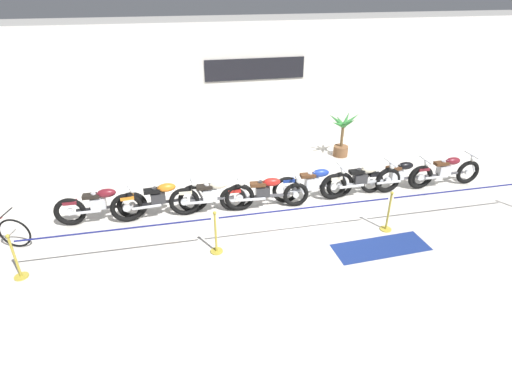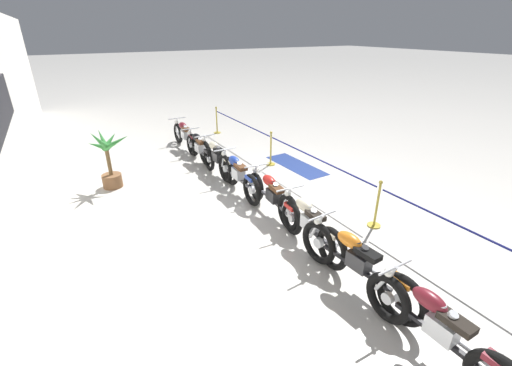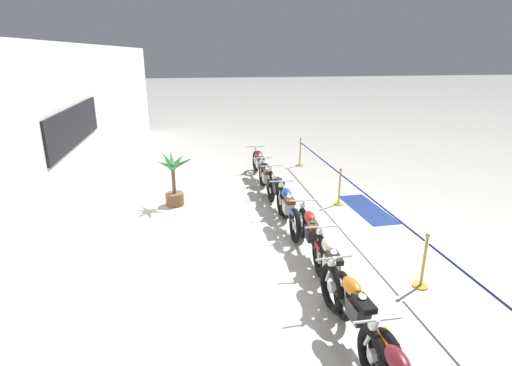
{
  "view_description": "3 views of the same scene",
  "coord_description": "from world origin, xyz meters",
  "px_view_note": "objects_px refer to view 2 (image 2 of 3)",
  "views": [
    {
      "loc": [
        -2.8,
        -8.36,
        5.49
      ],
      "look_at": [
        -0.92,
        0.36,
        0.86
      ],
      "focal_mm": 28.0,
      "sensor_mm": 36.0,
      "label": 1
    },
    {
      "loc": [
        -6.31,
        4.18,
        3.83
      ],
      "look_at": [
        -0.4,
        0.79,
        0.74
      ],
      "focal_mm": 24.0,
      "sensor_mm": 36.0,
      "label": 2
    },
    {
      "loc": [
        -7.82,
        2.86,
        4.03
      ],
      "look_at": [
        1.31,
        1.33,
        0.98
      ],
      "focal_mm": 28.0,
      "sensor_mm": 36.0,
      "label": 3
    }
  ],
  "objects_px": {
    "motorcycle_cream_2": "(309,224)",
    "potted_palm_left_of_row": "(109,160)",
    "motorcycle_blue_4": "(237,175)",
    "floor_banner": "(296,165)",
    "motorcycle_maroon_7": "(185,136)",
    "motorcycle_black_6": "(199,148)",
    "stanchion_mid_right": "(271,154)",
    "motorcycle_red_3": "(272,196)",
    "stanchion_mid_left": "(376,211)",
    "stanchion_far_left": "(358,184)",
    "motorcycle_orange_1": "(356,263)",
    "motorcycle_maroon_0": "(437,329)",
    "motorcycle_cream_5": "(217,159)",
    "stanchion_far_right": "(217,124)"
  },
  "relations": [
    {
      "from": "motorcycle_blue_4",
      "to": "motorcycle_cream_5",
      "type": "distance_m",
      "value": 1.37
    },
    {
      "from": "floor_banner",
      "to": "motorcycle_blue_4",
      "type": "bearing_deg",
      "value": 105.8
    },
    {
      "from": "motorcycle_black_6",
      "to": "motorcycle_maroon_7",
      "type": "relative_size",
      "value": 0.97
    },
    {
      "from": "stanchion_far_left",
      "to": "motorcycle_cream_2",
      "type": "bearing_deg",
      "value": 105.63
    },
    {
      "from": "motorcycle_maroon_7",
      "to": "floor_banner",
      "type": "distance_m",
      "value": 4.03
    },
    {
      "from": "motorcycle_black_6",
      "to": "motorcycle_maroon_7",
      "type": "distance_m",
      "value": 1.46
    },
    {
      "from": "motorcycle_cream_2",
      "to": "stanchion_far_left",
      "type": "distance_m",
      "value": 1.77
    },
    {
      "from": "motorcycle_red_3",
      "to": "stanchion_mid_left",
      "type": "relative_size",
      "value": 2.25
    },
    {
      "from": "motorcycle_red_3",
      "to": "stanchion_mid_left",
      "type": "distance_m",
      "value": 2.2
    },
    {
      "from": "stanchion_mid_left",
      "to": "motorcycle_orange_1",
      "type": "bearing_deg",
      "value": 123.53
    },
    {
      "from": "motorcycle_orange_1",
      "to": "motorcycle_blue_4",
      "type": "height_order",
      "value": "motorcycle_orange_1"
    },
    {
      "from": "motorcycle_cream_5",
      "to": "potted_palm_left_of_row",
      "type": "distance_m",
      "value": 2.83
    },
    {
      "from": "motorcycle_cream_2",
      "to": "floor_banner",
      "type": "distance_m",
      "value": 4.27
    },
    {
      "from": "motorcycle_cream_5",
      "to": "stanchion_far_left",
      "type": "bearing_deg",
      "value": -154.95
    },
    {
      "from": "motorcycle_cream_5",
      "to": "stanchion_far_right",
      "type": "distance_m",
      "value": 4.27
    },
    {
      "from": "motorcycle_blue_4",
      "to": "stanchion_mid_right",
      "type": "height_order",
      "value": "stanchion_mid_right"
    },
    {
      "from": "motorcycle_cream_2",
      "to": "potted_palm_left_of_row",
      "type": "height_order",
      "value": "potted_palm_left_of_row"
    },
    {
      "from": "motorcycle_maroon_7",
      "to": "floor_banner",
      "type": "relative_size",
      "value": 1.04
    },
    {
      "from": "stanchion_far_left",
      "to": "floor_banner",
      "type": "xyz_separation_m",
      "value": [
        3.08,
        -0.64,
        -0.75
      ]
    },
    {
      "from": "motorcycle_red_3",
      "to": "stanchion_far_left",
      "type": "xyz_separation_m",
      "value": [
        -0.9,
        -1.62,
        0.3
      ]
    },
    {
      "from": "motorcycle_black_6",
      "to": "stanchion_far_left",
      "type": "xyz_separation_m",
      "value": [
        -4.84,
        -1.8,
        0.3
      ]
    },
    {
      "from": "motorcycle_cream_5",
      "to": "motorcycle_black_6",
      "type": "height_order",
      "value": "motorcycle_cream_5"
    },
    {
      "from": "motorcycle_blue_4",
      "to": "potted_palm_left_of_row",
      "type": "xyz_separation_m",
      "value": [
        1.95,
        2.7,
        0.26
      ]
    },
    {
      "from": "stanchion_mid_left",
      "to": "stanchion_mid_right",
      "type": "bearing_deg",
      "value": 0.0
    },
    {
      "from": "stanchion_far_left",
      "to": "potted_palm_left_of_row",
      "type": "bearing_deg",
      "value": 46.47
    },
    {
      "from": "motorcycle_blue_4",
      "to": "stanchion_mid_right",
      "type": "distance_m",
      "value": 2.17
    },
    {
      "from": "motorcycle_cream_2",
      "to": "potted_palm_left_of_row",
      "type": "relative_size",
      "value": 1.44
    },
    {
      "from": "motorcycle_cream_5",
      "to": "stanchion_mid_right",
      "type": "height_order",
      "value": "stanchion_mid_right"
    },
    {
      "from": "motorcycle_red_3",
      "to": "motorcycle_black_6",
      "type": "xyz_separation_m",
      "value": [
        3.94,
        0.18,
        -0.0
      ]
    },
    {
      "from": "motorcycle_maroon_0",
      "to": "motorcycle_cream_5",
      "type": "distance_m",
      "value": 6.87
    },
    {
      "from": "motorcycle_orange_1",
      "to": "motorcycle_red_3",
      "type": "relative_size",
      "value": 1.03
    },
    {
      "from": "motorcycle_cream_2",
      "to": "motorcycle_cream_5",
      "type": "height_order",
      "value": "motorcycle_cream_2"
    },
    {
      "from": "stanchion_mid_right",
      "to": "motorcycle_cream_5",
      "type": "bearing_deg",
      "value": 85.78
    },
    {
      "from": "motorcycle_blue_4",
      "to": "stanchion_mid_left",
      "type": "height_order",
      "value": "stanchion_mid_left"
    },
    {
      "from": "motorcycle_maroon_7",
      "to": "potted_palm_left_of_row",
      "type": "bearing_deg",
      "value": 127.01
    },
    {
      "from": "motorcycle_orange_1",
      "to": "stanchion_far_left",
      "type": "xyz_separation_m",
      "value": [
        1.76,
        -1.76,
        0.27
      ]
    },
    {
      "from": "motorcycle_black_6",
      "to": "stanchion_mid_right",
      "type": "xyz_separation_m",
      "value": [
        -1.29,
        -1.8,
        -0.1
      ]
    },
    {
      "from": "motorcycle_orange_1",
      "to": "motorcycle_black_6",
      "type": "height_order",
      "value": "motorcycle_orange_1"
    },
    {
      "from": "motorcycle_cream_2",
      "to": "floor_banner",
      "type": "relative_size",
      "value": 1.0
    },
    {
      "from": "motorcycle_maroon_0",
      "to": "motorcycle_red_3",
      "type": "distance_m",
      "value": 4.11
    },
    {
      "from": "stanchion_far_left",
      "to": "floor_banner",
      "type": "bearing_deg",
      "value": -11.67
    },
    {
      "from": "stanchion_mid_right",
      "to": "motorcycle_red_3",
      "type": "bearing_deg",
      "value": 148.58
    },
    {
      "from": "motorcycle_blue_4",
      "to": "motorcycle_red_3",
      "type": "bearing_deg",
      "value": -173.82
    },
    {
      "from": "motorcycle_orange_1",
      "to": "floor_banner",
      "type": "xyz_separation_m",
      "value": [
        4.85,
        -2.4,
        -0.48
      ]
    },
    {
      "from": "motorcycle_blue_4",
      "to": "motorcycle_maroon_7",
      "type": "relative_size",
      "value": 1.0
    },
    {
      "from": "stanchion_far_left",
      "to": "stanchion_mid_left",
      "type": "height_order",
      "value": "same"
    },
    {
      "from": "motorcycle_maroon_7",
      "to": "stanchion_mid_right",
      "type": "relative_size",
      "value": 2.17
    },
    {
      "from": "stanchion_far_left",
      "to": "stanchion_mid_right",
      "type": "height_order",
      "value": "same"
    },
    {
      "from": "motorcycle_red_3",
      "to": "potted_palm_left_of_row",
      "type": "distance_m",
      "value": 4.41
    },
    {
      "from": "motorcycle_blue_4",
      "to": "floor_banner",
      "type": "distance_m",
      "value": 2.57
    }
  ]
}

